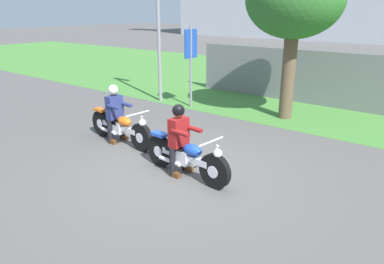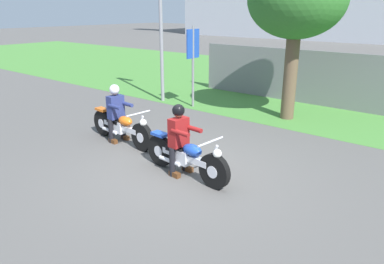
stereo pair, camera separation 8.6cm
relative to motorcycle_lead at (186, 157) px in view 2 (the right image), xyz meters
name	(u,v)px [view 2 (the right image)]	position (x,y,z in m)	size (l,w,h in m)	color
ground	(179,170)	(-0.27, 0.10, -0.40)	(120.00, 120.00, 0.00)	#565451
grass_verge	(338,90)	(-0.27, 9.93, -0.39)	(60.00, 12.00, 0.01)	#478438
motorcycle_lead	(186,157)	(0.00, 0.00, 0.00)	(2.12, 0.66, 0.89)	black
rider_lead	(179,134)	(-0.17, 0.02, 0.42)	(0.57, 0.49, 1.41)	black
motorcycle_follow	(121,127)	(-2.40, 0.46, 0.00)	(2.24, 0.66, 0.89)	black
rider_follow	(116,109)	(-2.57, 0.48, 0.42)	(0.57, 0.49, 1.41)	black
tree_roadside	(297,1)	(-0.17, 4.93, 2.91)	(2.67, 2.67, 4.43)	brown
sign_banner	(193,54)	(-3.21, 4.24, 1.33)	(0.08, 0.60, 2.60)	gray
fence_segment	(290,75)	(-1.09, 7.02, 0.50)	(7.00, 0.06, 1.80)	slate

